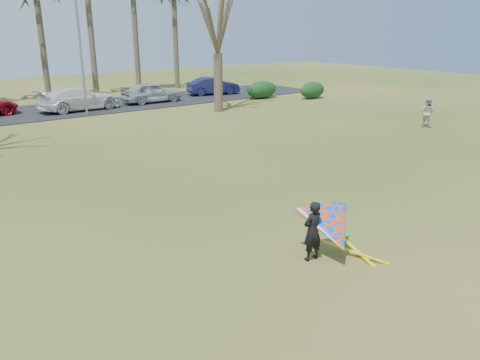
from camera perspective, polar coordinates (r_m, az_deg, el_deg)
ground at (r=13.77m, az=5.00°, el=-6.46°), size 100.00×100.00×0.00m
parking_strip at (r=35.76m, az=-22.76°, el=7.69°), size 46.00×7.00×0.06m
bare_tree_right at (r=32.91m, az=-2.79°, el=19.71°), size 6.27×6.27×9.21m
streetlight at (r=33.04m, az=-18.63°, el=15.16°), size 2.28×0.18×8.00m
hedge_near at (r=39.32m, az=2.67°, el=10.94°), size 2.89×1.31×1.45m
hedge_far at (r=39.71m, az=8.83°, el=10.77°), size 2.46×1.16×1.37m
car_3 at (r=35.27m, az=-19.05°, el=9.38°), size 5.79×2.74×1.63m
car_4 at (r=37.46m, az=-10.76°, el=10.46°), size 4.61×1.90×1.56m
car_5 at (r=41.30m, az=-3.29°, el=11.39°), size 4.70×2.60×1.47m
pedestrian_a at (r=30.02m, az=21.84°, el=7.64°), size 0.80×0.95×1.73m
kite_flyer at (r=12.18m, az=10.97°, el=-5.81°), size 2.13×2.39×2.02m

